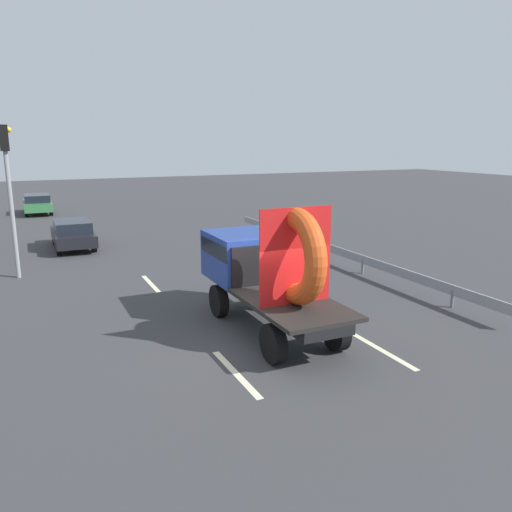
# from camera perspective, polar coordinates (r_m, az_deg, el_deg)

# --- Properties ---
(ground_plane) EXTENTS (120.00, 120.00, 0.00)m
(ground_plane) POSITION_cam_1_polar(r_m,az_deg,el_deg) (13.03, 1.50, -9.53)
(ground_plane) COLOR #38383A
(flatbed_truck) EXTENTS (2.02, 5.58, 3.47)m
(flatbed_truck) POSITION_cam_1_polar(r_m,az_deg,el_deg) (13.66, 0.68, -1.13)
(flatbed_truck) COLOR black
(flatbed_truck) RESTS_ON ground_plane
(distant_sedan) EXTENTS (1.74, 4.06, 1.32)m
(distant_sedan) POSITION_cam_1_polar(r_m,az_deg,el_deg) (25.26, -20.00, 2.41)
(distant_sedan) COLOR black
(distant_sedan) RESTS_ON ground_plane
(traffic_light) EXTENTS (0.42, 0.36, 5.52)m
(traffic_light) POSITION_cam_1_polar(r_m,az_deg,el_deg) (20.20, -26.19, 7.76)
(traffic_light) COLOR gray
(traffic_light) RESTS_ON ground_plane
(guardrail) EXTENTS (0.10, 17.88, 0.71)m
(guardrail) POSITION_cam_1_polar(r_m,az_deg,el_deg) (21.43, 8.44, 0.81)
(guardrail) COLOR gray
(guardrail) RESTS_ON ground_plane
(lane_dash_left_near) EXTENTS (0.16, 2.52, 0.01)m
(lane_dash_left_near) POSITION_cam_1_polar(r_m,az_deg,el_deg) (11.33, -2.30, -13.10)
(lane_dash_left_near) COLOR beige
(lane_dash_left_near) RESTS_ON ground_plane
(lane_dash_left_far) EXTENTS (0.16, 2.30, 0.01)m
(lane_dash_left_far) POSITION_cam_1_polar(r_m,az_deg,el_deg) (18.37, -11.82, -3.06)
(lane_dash_left_far) COLOR beige
(lane_dash_left_far) RESTS_ON ground_plane
(lane_dash_right_near) EXTENTS (0.16, 2.44, 0.01)m
(lane_dash_right_near) POSITION_cam_1_polar(r_m,az_deg,el_deg) (12.81, 14.08, -10.32)
(lane_dash_right_near) COLOR beige
(lane_dash_right_near) RESTS_ON ground_plane
(lane_dash_right_far) EXTENTS (0.16, 2.45, 0.01)m
(lane_dash_right_far) POSITION_cam_1_polar(r_m,az_deg,el_deg) (19.32, -0.96, -1.99)
(lane_dash_right_far) COLOR beige
(lane_dash_right_far) RESTS_ON ground_plane
(oncoming_car) EXTENTS (1.77, 4.13, 1.35)m
(oncoming_car) POSITION_cam_1_polar(r_m,az_deg,el_deg) (38.28, -23.48, 5.48)
(oncoming_car) COLOR black
(oncoming_car) RESTS_ON ground_plane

